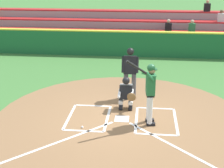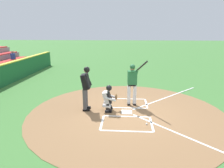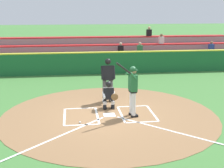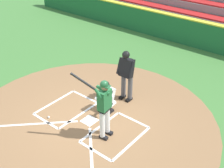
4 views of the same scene
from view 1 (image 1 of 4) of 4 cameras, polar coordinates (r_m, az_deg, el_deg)
name	(u,v)px [view 1 (image 1 of 4)]	position (r m, az deg, el deg)	size (l,w,h in m)	color
ground_plane	(122,119)	(10.33, 1.70, -6.07)	(120.00, 120.00, 0.00)	#427A38
dirt_circle	(122,119)	(10.33, 1.70, -6.04)	(8.00, 8.00, 0.01)	olive
home_plate_and_chalk	(120,132)	(9.54, 1.30, -8.31)	(7.93, 4.91, 0.01)	white
batter	(150,90)	(9.66, 6.55, -0.99)	(0.89, 0.80, 2.13)	white
catcher	(126,93)	(10.78, 2.47, -1.51)	(0.59, 0.61, 1.13)	black
plate_umpire	(130,70)	(11.50, 3.13, 2.47)	(0.59, 0.42, 1.86)	#4C4C51
baseball	(82,127)	(9.82, -5.13, -7.39)	(0.07, 0.07, 0.07)	white
backstop_wall	(133,44)	(17.21, 3.62, 6.93)	(22.00, 0.36, 1.31)	#1E6033
bleacher_stand	(135,32)	(19.84, 3.99, 8.84)	(20.00, 3.40, 2.55)	gray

